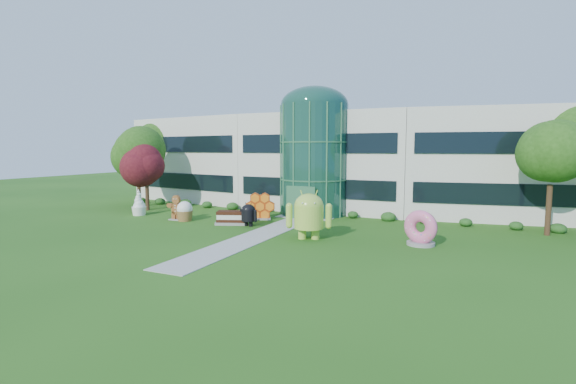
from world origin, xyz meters
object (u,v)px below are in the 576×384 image
at_px(android_black, 248,213).
at_px(donut, 421,227).
at_px(android_green, 309,212).
at_px(gingerbread, 176,207).

bearing_deg(android_black, donut, 9.26).
bearing_deg(android_black, android_green, -7.30).
bearing_deg(android_black, gingerbread, -165.38).
relative_size(android_black, donut, 0.91).
xyz_separation_m(android_green, android_black, (-5.92, 2.28, -0.78)).
bearing_deg(gingerbread, donut, -1.13).
distance_m(android_black, donut, 12.93).
height_order(android_black, gingerbread, gingerbread).
bearing_deg(gingerbread, android_black, 2.38).
height_order(donut, gingerbread, donut).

